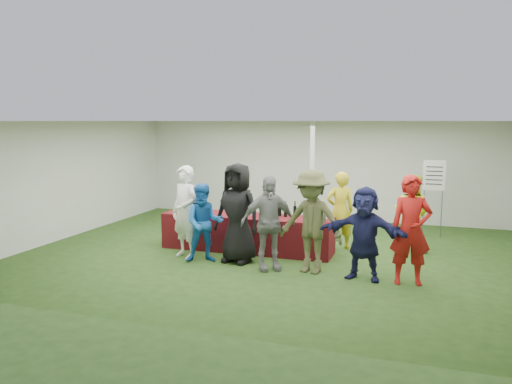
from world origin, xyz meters
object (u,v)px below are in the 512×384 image
(wine_list_sign, at_px, (434,181))
(customer_4, at_px, (311,222))
(serving_table, at_px, (247,233))
(customer_1, at_px, (204,223))
(customer_0, at_px, (185,212))
(customer_2, at_px, (237,213))
(staff_back, at_px, (411,213))
(customer_3, at_px, (268,223))
(staff_pourer, at_px, (340,211))
(dump_bucket, at_px, (320,218))
(customer_5, at_px, (364,233))
(customer_6, at_px, (411,230))

(wine_list_sign, distance_m, customer_4, 4.22)
(serving_table, height_order, customer_1, customer_1)
(customer_0, height_order, customer_2, customer_2)
(customer_0, distance_m, customer_4, 2.59)
(staff_back, xyz_separation_m, customer_3, (-2.43, -2.24, 0.06))
(wine_list_sign, distance_m, staff_back, 1.64)
(staff_pourer, bearing_deg, customer_2, 18.25)
(dump_bucket, bearing_deg, wine_list_sign, 52.73)
(serving_table, relative_size, wine_list_sign, 2.00)
(staff_pourer, relative_size, customer_5, 1.03)
(dump_bucket, bearing_deg, customer_2, -156.12)
(dump_bucket, height_order, customer_2, customer_2)
(staff_pourer, height_order, customer_4, customer_4)
(wine_list_sign, xyz_separation_m, customer_5, (-1.15, -3.74, -0.51))
(customer_3, bearing_deg, dump_bucket, 18.67)
(customer_3, bearing_deg, staff_pourer, 29.51)
(customer_2, xyz_separation_m, customer_5, (2.43, -0.32, -0.15))
(dump_bucket, bearing_deg, customer_0, -165.40)
(dump_bucket, relative_size, staff_pourer, 0.15)
(customer_3, bearing_deg, customer_2, 124.46)
(staff_pourer, distance_m, customer_4, 1.83)
(customer_2, relative_size, customer_5, 1.19)
(customer_3, bearing_deg, serving_table, 92.58)
(customer_0, bearing_deg, customer_1, 5.36)
(customer_5, bearing_deg, customer_2, -179.57)
(staff_back, relative_size, customer_5, 1.00)
(serving_table, bearing_deg, customer_3, -54.70)
(serving_table, distance_m, customer_6, 3.55)
(dump_bucket, relative_size, customer_0, 0.13)
(wine_list_sign, height_order, staff_back, wine_list_sign)
(customer_0, bearing_deg, customer_4, 20.28)
(serving_table, distance_m, customer_5, 2.84)
(staff_pourer, distance_m, customer_0, 3.24)
(customer_2, height_order, customer_3, customer_2)
(wine_list_sign, relative_size, staff_pourer, 1.09)
(wine_list_sign, relative_size, customer_3, 1.04)
(serving_table, bearing_deg, customer_4, -34.06)
(serving_table, relative_size, customer_1, 2.37)
(serving_table, relative_size, customer_4, 1.93)
(staff_back, height_order, customer_2, customer_2)
(dump_bucket, distance_m, customer_3, 1.21)
(serving_table, height_order, dump_bucket, dump_bucket)
(customer_6, bearing_deg, staff_pourer, 117.04)
(wine_list_sign, xyz_separation_m, customer_2, (-3.58, -3.43, -0.36))
(serving_table, xyz_separation_m, customer_5, (2.54, -1.18, 0.43))
(staff_back, bearing_deg, customer_0, 47.59)
(customer_1, distance_m, customer_6, 3.80)
(customer_6, bearing_deg, staff_back, 80.57)
(customer_5, bearing_deg, customer_1, -174.48)
(dump_bucket, height_order, customer_5, customer_5)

